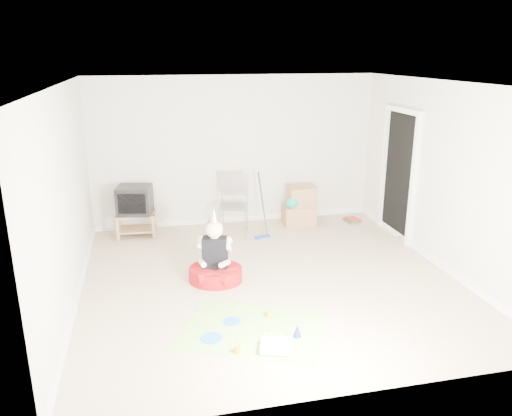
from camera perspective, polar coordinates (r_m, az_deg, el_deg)
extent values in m
plane|color=tan|center=(6.89, 1.55, -8.09)|extent=(5.00, 5.00, 0.00)
cube|color=black|center=(8.49, 16.05, 3.53)|extent=(0.02, 0.90, 2.05)
cube|color=#9D7146|center=(8.53, -13.58, -0.70)|extent=(0.66, 0.44, 0.03)
cube|color=#9D7146|center=(8.61, -13.46, -2.36)|extent=(0.66, 0.44, 0.03)
cube|color=#9D7146|center=(8.46, -15.52, -2.32)|extent=(0.05, 0.05, 0.40)
cube|color=#9D7146|center=(8.41, -11.63, -2.16)|extent=(0.05, 0.05, 0.40)
cube|color=#9D7146|center=(8.78, -15.28, -1.58)|extent=(0.05, 0.05, 0.40)
cube|color=#9D7146|center=(8.73, -11.53, -1.43)|extent=(0.05, 0.05, 0.40)
cube|color=black|center=(8.46, -13.70, 0.90)|extent=(0.62, 0.55, 0.47)
cube|color=gray|center=(8.34, -2.57, 0.19)|extent=(0.57, 0.55, 0.03)
cylinder|color=gray|center=(8.36, -4.01, 0.32)|extent=(0.02, 0.02, 1.03)
cylinder|color=gray|center=(8.32, -1.12, 0.27)|extent=(0.02, 0.02, 1.03)
cube|color=#A67A50|center=(8.93, 4.93, -0.82)|extent=(0.57, 0.45, 0.36)
cube|color=#A67A50|center=(8.87, 5.26, 1.39)|extent=(0.48, 0.39, 0.34)
ellipsoid|color=#0D9582|center=(8.70, 4.18, 0.59)|extent=(0.24, 0.17, 0.19)
cube|color=blue|center=(8.33, 0.76, -3.32)|extent=(0.28, 0.15, 0.03)
cylinder|color=black|center=(8.16, 0.77, 0.13)|extent=(0.11, 0.35, 1.03)
cube|color=#26734A|center=(9.28, 10.93, -1.44)|extent=(0.24, 0.30, 0.03)
cube|color=#A23122|center=(9.27, 10.94, -1.25)|extent=(0.25, 0.31, 0.03)
cylinder|color=#A60F11|center=(6.80, -4.64, -7.57)|extent=(0.89, 0.89, 0.20)
cube|color=black|center=(6.68, -4.71, -5.13)|extent=(0.36, 0.27, 0.43)
sphere|color=#FFD8AA|center=(6.56, -4.78, -2.46)|extent=(0.28, 0.28, 0.23)
cone|color=silver|center=(6.49, -4.82, -0.79)|extent=(0.12, 0.12, 0.17)
cube|color=#DD2E86|center=(5.73, -0.35, -13.70)|extent=(1.86, 1.65, 0.01)
cube|color=white|center=(5.37, 2.24, -15.51)|extent=(0.37, 0.33, 0.08)
cube|color=#47C771|center=(5.39, 2.23, -15.83)|extent=(0.37, 0.33, 0.01)
cylinder|color=beige|center=(5.30, 1.00, -15.08)|extent=(0.01, 0.01, 0.06)
cylinder|color=beige|center=(5.29, 1.60, -15.11)|extent=(0.01, 0.01, 0.06)
cylinder|color=beige|center=(5.29, 2.21, -15.14)|extent=(0.01, 0.01, 0.06)
cylinder|color=beige|center=(5.29, 2.82, -15.16)|extent=(0.01, 0.01, 0.06)
cylinder|color=beige|center=(5.28, 3.42, -15.19)|extent=(0.01, 0.01, 0.06)
cylinder|color=beige|center=(5.38, 1.09, -14.52)|extent=(0.01, 0.01, 0.06)
cylinder|color=beige|center=(5.38, 1.69, -14.55)|extent=(0.01, 0.01, 0.06)
cylinder|color=beige|center=(5.37, 2.28, -14.57)|extent=(0.01, 0.01, 0.06)
cylinder|color=beige|center=(5.37, 2.88, -14.60)|extent=(0.01, 0.01, 0.06)
cylinder|color=blue|center=(5.87, -2.77, -12.82)|extent=(0.23, 0.23, 0.01)
cylinder|color=blue|center=(5.58, -5.09, -14.59)|extent=(0.32, 0.32, 0.01)
cylinder|color=orange|center=(5.94, 1.49, -12.03)|extent=(0.08, 0.08, 0.08)
cylinder|color=orange|center=(5.33, -2.12, -15.79)|extent=(0.09, 0.09, 0.08)
cone|color=#1B38C0|center=(5.59, 4.74, -13.79)|extent=(0.14, 0.14, 0.14)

